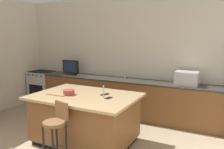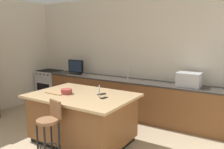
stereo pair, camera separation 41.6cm
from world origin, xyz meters
The scene contains 13 objects.
wall_back centered at (0.00, 4.12, 1.48)m, with size 6.92×0.12×2.96m, color beige.
counter_back centered at (-0.10, 3.74, 0.46)m, with size 4.61×0.62×0.92m.
kitchen_island centered at (-0.15, 2.06, 0.47)m, with size 1.90×1.33×0.91m.
range_oven centered at (-2.78, 3.74, 0.47)m, with size 0.74×0.63×0.94m.
microwave centered at (1.37, 3.74, 1.07)m, with size 0.48×0.36×0.30m, color #B7BABF.
tv_monitor centered at (-1.70, 3.69, 1.11)m, with size 0.50×0.16×0.40m.
sink_faucet_back centered at (-0.14, 3.84, 1.04)m, with size 0.02×0.02×0.24m, color #B2B2B7.
sink_faucet_island centered at (0.24, 2.06, 1.02)m, with size 0.02×0.02×0.22m, color #B2B2B7.
bar_stool_center centered at (-0.15, 1.24, 0.59)m, with size 0.35×0.37×0.98m.
fruit_bowl centered at (-0.44, 1.96, 0.96)m, with size 0.21×0.21×0.09m, color #993833.
cell_phone centered at (0.33, 2.07, 0.92)m, with size 0.07×0.15×0.01m, color black.
tv_remote centered at (0.16, 2.24, 0.92)m, with size 0.04×0.17×0.02m, color black.
cutting_board centered at (-0.63, 1.90, 0.92)m, with size 0.38×0.26×0.02m, color #A87F51.
Camera 1 is at (2.14, -1.36, 1.98)m, focal length 36.92 mm.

